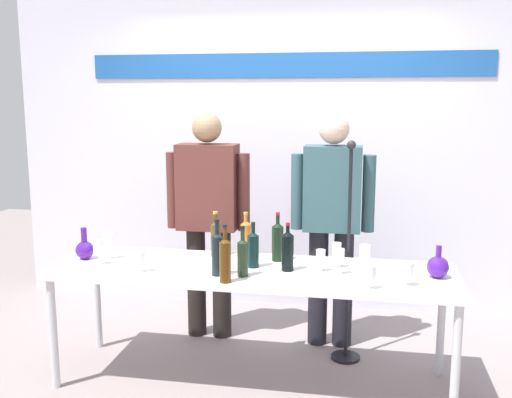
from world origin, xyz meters
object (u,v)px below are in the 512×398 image
object	(u,v)px
decanter_blue_left	(85,249)
wine_bottle_4	(246,237)
wine_glass_right_5	(365,252)
wine_bottle_5	(288,250)
wine_bottle_7	(216,237)
wine_bottle_0	(278,240)
wine_glass_right_2	(337,250)
wine_glass_right_0	(321,256)
wine_glass_right_3	(407,269)
microphone_stand	(347,289)
wine_glass_left_2	(99,247)
wine_bottle_1	(225,259)
wine_bottle_3	(217,252)
wine_glass_left_0	(140,257)
wine_bottle_2	(253,248)
display_table	(252,277)
wine_glass_right_4	(340,256)
wine_bottle_6	(243,256)
wine_glass_left_1	(108,241)
wine_glass_right_1	(371,273)
decanter_blue_right	(438,267)
presenter_left	(208,210)
presenter_right	(332,216)

from	to	relation	value
decanter_blue_left	wine_bottle_4	distance (m)	1.06
decanter_blue_left	wine_glass_right_5	bearing A→B (deg)	3.84
wine_bottle_5	wine_bottle_7	distance (m)	0.57
wine_bottle_0	wine_glass_right_2	xyz separation A→B (m)	(0.38, -0.08, -0.02)
wine_glass_right_0	wine_bottle_5	bearing A→B (deg)	-174.58
wine_glass_right_2	wine_glass_right_3	distance (m)	0.50
wine_bottle_0	microphone_stand	world-z (taller)	microphone_stand
wine_glass_left_2	wine_glass_right_2	distance (m)	1.49
wine_bottle_0	wine_bottle_1	distance (m)	0.55
wine_bottle_3	wine_glass_left_0	distance (m)	0.48
wine_bottle_2	wine_bottle_7	distance (m)	0.36
wine_bottle_1	wine_glass_left_2	size ratio (longest dim) A/B	2.16
display_table	wine_glass_right_4	size ratio (longest dim) A/B	15.92
wine_bottle_6	wine_glass_left_1	distance (m)	0.96
decanter_blue_left	display_table	bearing A→B (deg)	-0.55
wine_bottle_6	wine_glass_right_0	world-z (taller)	wine_bottle_6
display_table	decanter_blue_left	world-z (taller)	decanter_blue_left
wine_glass_right_1	wine_glass_right_5	bearing A→B (deg)	94.22
display_table	wine_bottle_1	distance (m)	0.37
wine_bottle_3	wine_bottle_7	bearing A→B (deg)	105.51
wine_bottle_3	wine_glass_right_3	xyz separation A→B (m)	(1.10, 0.00, -0.05)
wine_glass_left_0	wine_bottle_7	bearing A→B (deg)	49.87
wine_glass_right_2	wine_bottle_5	bearing A→B (deg)	-158.01
wine_glass_right_2	wine_bottle_0	bearing A→B (deg)	167.46
decanter_blue_right	wine_glass_right_1	bearing A→B (deg)	-144.32
wine_bottle_4	wine_bottle_6	xyz separation A→B (m)	(0.07, -0.46, -0.00)
presenter_left	wine_bottle_3	xyz separation A→B (m)	(0.28, -0.84, -0.08)
wine_bottle_1	wine_glass_right_0	size ratio (longest dim) A/B	2.50
wine_glass_right_0	wine_glass_right_4	bearing A→B (deg)	-18.54
display_table	wine_glass_left_0	size ratio (longest dim) A/B	19.28
wine_bottle_0	wine_bottle_1	size ratio (longest dim) A/B	0.94
wine_bottle_4	wine_glass_left_0	distance (m)	0.74
wine_bottle_4	decanter_blue_right	bearing A→B (deg)	-13.19
wine_glass_right_1	microphone_stand	distance (m)	0.79
wine_glass_right_5	decanter_blue_left	bearing A→B (deg)	-176.16
presenter_left	wine_bottle_7	xyz separation A→B (m)	(0.17, -0.43, -0.09)
presenter_left	presenter_right	distance (m)	0.91
wine_bottle_7	wine_glass_left_0	size ratio (longest dim) A/B	2.33
display_table	wine_bottle_0	bearing A→B (deg)	55.73
wine_bottle_3	wine_glass_right_2	distance (m)	0.75
wine_bottle_0	wine_glass_right_4	bearing A→B (deg)	-28.65
display_table	wine_bottle_0	size ratio (longest dim) A/B	7.81
wine_bottle_2	wine_bottle_7	size ratio (longest dim) A/B	0.95
decanter_blue_right	wine_glass_left_0	distance (m)	1.77
wine_glass_left_0	wine_glass_right_4	world-z (taller)	wine_glass_right_4
display_table	wine_glass_right_0	bearing A→B (deg)	1.63
wine_bottle_2	wine_bottle_3	distance (m)	0.27
wine_bottle_4	microphone_stand	world-z (taller)	microphone_stand
wine_glass_left_0	wine_glass_right_0	xyz separation A→B (m)	(1.08, 0.21, 0.01)
wine_glass_left_1	microphone_stand	bearing A→B (deg)	14.12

